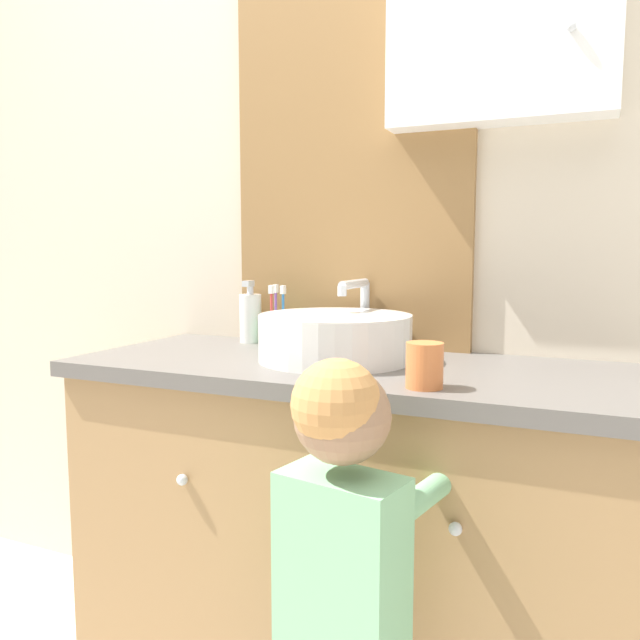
{
  "coord_description": "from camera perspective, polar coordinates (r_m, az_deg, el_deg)",
  "views": [
    {
      "loc": [
        0.49,
        -0.95,
        1.07
      ],
      "look_at": [
        -0.06,
        0.29,
        0.92
      ],
      "focal_mm": 35.0,
      "sensor_mm": 36.0,
      "label": 1
    }
  ],
  "objects": [
    {
      "name": "vanity_counter",
      "position": [
        1.53,
        2.87,
        -19.08
      ],
      "size": [
        1.28,
        0.52,
        0.82
      ],
      "color": "#A37A4C",
      "rests_on": "ground_plane"
    },
    {
      "name": "wall_back",
      "position": [
        1.66,
        7.05,
        13.93
      ],
      "size": [
        3.2,
        0.18,
        2.5
      ],
      "color": "beige",
      "rests_on": "ground_plane"
    },
    {
      "name": "sink_basin",
      "position": [
        1.43,
        1.5,
        -1.49
      ],
      "size": [
        0.35,
        0.4,
        0.18
      ],
      "color": "white",
      "rests_on": "vanity_counter"
    },
    {
      "name": "soap_dispenser",
      "position": [
        1.72,
        -6.37,
        0.26
      ],
      "size": [
        0.06,
        0.06,
        0.17
      ],
      "color": "white",
      "rests_on": "vanity_counter"
    },
    {
      "name": "drinking_cup",
      "position": [
        1.16,
        9.53,
        -4.11
      ],
      "size": [
        0.07,
        0.07,
        0.08
      ],
      "primitive_type": "cylinder",
      "color": "orange",
      "rests_on": "vanity_counter"
    },
    {
      "name": "toothbrush_holder",
      "position": [
        1.66,
        -3.81,
        -0.93
      ],
      "size": [
        0.09,
        0.09,
        0.16
      ],
      "color": "#66B27F",
      "rests_on": "vanity_counter"
    },
    {
      "name": "child_figure",
      "position": [
        1.07,
        2.16,
        -23.59
      ],
      "size": [
        0.26,
        0.42,
        0.91
      ],
      "color": "slate",
      "rests_on": "ground_plane"
    }
  ]
}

